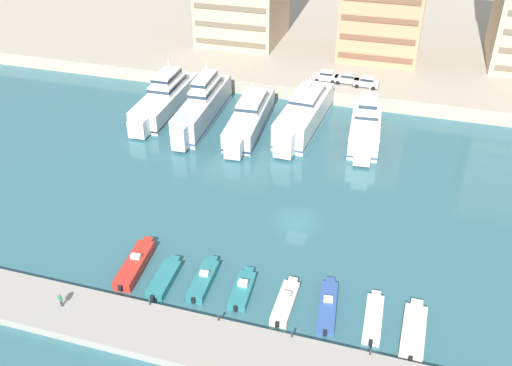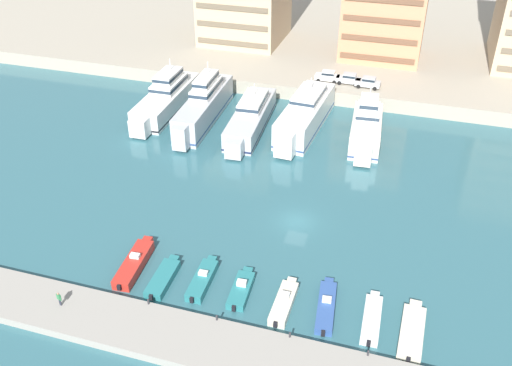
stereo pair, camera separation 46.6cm
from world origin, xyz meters
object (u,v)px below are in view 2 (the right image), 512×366
Objects in this scene: yacht_white_far_left at (166,97)px; yacht_silver_left at (204,105)px; motorboat_cream_center at (284,302)px; motorboat_cream_right at (412,331)px; car_silver_left at (349,78)px; yacht_white_center_left at (305,115)px; motorboat_teal_mid_left at (203,279)px; motorboat_white_mid_right at (372,319)px; car_silver_mid_left at (368,82)px; motorboat_red_far_left at (135,263)px; motorboat_teal_center_left at (241,289)px; motorboat_teal_left at (163,278)px; car_white_far_left at (328,76)px; pedestrian_near_edge at (59,298)px; yacht_silver_mid_left at (251,117)px; yacht_ivory_center at (366,128)px; motorboat_blue_center_right at (326,306)px.

yacht_white_far_left is 0.98× the size of yacht_silver_left.
motorboat_cream_right is at bearing -0.41° from motorboat_cream_center.
motorboat_cream_center is at bearing -87.40° from car_silver_left.
motorboat_cream_center is at bearing -79.85° from yacht_white_center_left.
motorboat_teal_mid_left is 0.99× the size of motorboat_white_mid_right.
car_silver_mid_left is (-7.41, 49.62, 2.88)m from motorboat_white_mid_right.
car_silver_left is at bearing 37.73° from yacht_silver_left.
motorboat_red_far_left reaches higher than motorboat_teal_center_left.
motorboat_teal_center_left is (8.09, 0.84, -0.02)m from motorboat_teal_left.
car_white_far_left reaches higher than pedestrian_near_edge.
motorboat_teal_left is 4.03m from motorboat_teal_mid_left.
motorboat_teal_center_left is at bearing 179.03° from motorboat_white_mid_right.
motorboat_cream_center is (12.65, 0.22, 0.06)m from motorboat_teal_left.
motorboat_cream_center is (4.56, -0.61, 0.08)m from motorboat_teal_center_left.
motorboat_teal_mid_left is 50.31m from car_silver_mid_left.
yacht_silver_mid_left is 35.23m from motorboat_teal_left.
car_silver_left reaches higher than motorboat_teal_center_left.
car_silver_mid_left is (5.52, 49.40, 2.93)m from motorboat_teal_center_left.
yacht_ivory_center is at bearing -60.12° from car_white_far_left.
motorboat_teal_mid_left is at bearing 13.61° from motorboat_teal_left.
yacht_white_center_left is 14.12m from car_silver_left.
yacht_silver_left is at bearing -147.41° from car_silver_mid_left.
car_silver_mid_left is (30.33, 12.95, 1.22)m from yacht_white_far_left.
car_silver_left is at bearing 92.60° from motorboat_cream_center.
motorboat_cream_right is at bearing -1.83° from motorboat_red_far_left.
yacht_white_far_left reaches higher than car_silver_mid_left.
motorboat_teal_mid_left is 4.17m from motorboat_teal_center_left.
motorboat_blue_center_right is 4.85× the size of pedestrian_near_edge.
motorboat_white_mid_right is (22.88, -34.54, -1.31)m from yacht_silver_mid_left.
motorboat_red_far_left is at bearing 179.27° from motorboat_teal_mid_left.
motorboat_cream_center is (8.73, -0.73, 0.02)m from motorboat_teal_mid_left.
yacht_white_far_left reaches higher than motorboat_red_far_left.
motorboat_red_far_left is 28.52m from motorboat_cream_right.
pedestrian_near_edge is at bearing -106.97° from yacht_white_center_left.
motorboat_teal_mid_left is (13.42, -34.50, -2.09)m from yacht_silver_left.
motorboat_red_far_left reaches higher than motorboat_cream_center.
yacht_silver_mid_left is at bearing -127.94° from car_silver_left.
motorboat_teal_center_left is 0.90× the size of motorboat_white_mid_right.
yacht_silver_mid_left is 3.34× the size of motorboat_teal_center_left.
motorboat_cream_right is (28.51, -0.91, -0.13)m from motorboat_red_far_left.
yacht_white_far_left reaches higher than car_white_far_left.
yacht_silver_left reaches higher than car_silver_mid_left.
motorboat_cream_right is (3.71, -0.48, -0.02)m from motorboat_white_mid_right.
motorboat_cream_center is 4.24× the size of pedestrian_near_edge.
motorboat_teal_left is at bearing -105.16° from car_silver_mid_left.
motorboat_teal_center_left is 3.93× the size of pedestrian_near_edge.
yacht_white_far_left reaches higher than yacht_white_center_left.
yacht_silver_mid_left is at bearing 127.21° from motorboat_cream_right.
motorboat_teal_mid_left is 13.82m from pedestrian_near_edge.
yacht_silver_left reaches higher than yacht_white_far_left.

